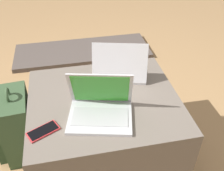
{
  "coord_description": "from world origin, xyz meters",
  "views": [
    {
      "loc": [
        -0.18,
        -1.11,
        1.43
      ],
      "look_at": [
        0.05,
        0.01,
        0.55
      ],
      "focal_mm": 42.0,
      "sensor_mm": 36.0,
      "label": 1
    }
  ],
  "objects_px": {
    "laptop_near": "(100,107)",
    "cell_phone": "(43,131)",
    "laptop_far": "(120,69)",
    "backpack": "(16,127)"
  },
  "relations": [
    {
      "from": "laptop_near",
      "to": "cell_phone",
      "type": "xyz_separation_m",
      "value": [
        -0.29,
        -0.06,
        -0.05
      ]
    },
    {
      "from": "laptop_far",
      "to": "backpack",
      "type": "xyz_separation_m",
      "value": [
        -0.68,
        -0.07,
        -0.3
      ]
    },
    {
      "from": "laptop_far",
      "to": "cell_phone",
      "type": "relative_size",
      "value": 2.21
    },
    {
      "from": "laptop_far",
      "to": "cell_phone",
      "type": "distance_m",
      "value": 0.61
    },
    {
      "from": "laptop_far",
      "to": "laptop_near",
      "type": "bearing_deg",
      "value": 75.66
    },
    {
      "from": "cell_phone",
      "to": "backpack",
      "type": "xyz_separation_m",
      "value": [
        -0.21,
        0.32,
        -0.26
      ]
    },
    {
      "from": "cell_phone",
      "to": "backpack",
      "type": "distance_m",
      "value": 0.46
    },
    {
      "from": "cell_phone",
      "to": "laptop_far",
      "type": "bearing_deg",
      "value": 102.89
    },
    {
      "from": "cell_phone",
      "to": "backpack",
      "type": "height_order",
      "value": "backpack"
    },
    {
      "from": "laptop_far",
      "to": "cell_phone",
      "type": "xyz_separation_m",
      "value": [
        -0.47,
        -0.38,
        -0.05
      ]
    }
  ]
}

